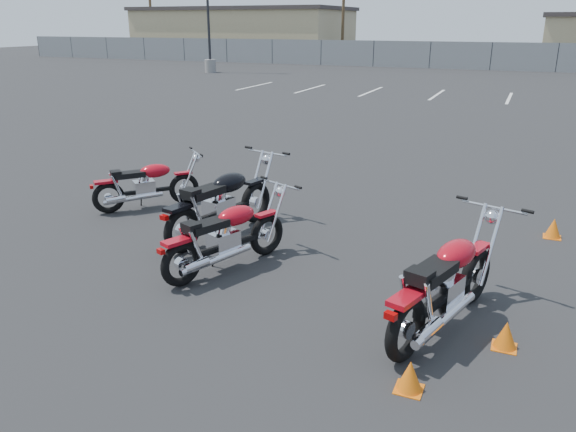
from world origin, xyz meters
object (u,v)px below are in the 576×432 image
at_px(motorcycle_second_black, 221,203).
at_px(motorcycle_third_red, 226,237).
at_px(motorcycle_front_red, 146,185).
at_px(motorcycle_rear_red, 446,284).

xyz_separation_m(motorcycle_second_black, motorcycle_third_red, (0.65, -1.01, -0.06)).
relative_size(motorcycle_front_red, motorcycle_third_red, 0.83).
bearing_deg(motorcycle_third_red, motorcycle_front_red, 146.13).
bearing_deg(motorcycle_rear_red, motorcycle_second_black, 157.58).
bearing_deg(motorcycle_rear_red, motorcycle_third_red, 171.67).
bearing_deg(motorcycle_second_black, motorcycle_third_red, -57.23).
distance_m(motorcycle_second_black, motorcycle_rear_red, 3.73).
xyz_separation_m(motorcycle_front_red, motorcycle_rear_red, (5.31, -2.09, 0.09)).
distance_m(motorcycle_front_red, motorcycle_second_black, 1.97).
height_order(motorcycle_second_black, motorcycle_rear_red, motorcycle_second_black).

